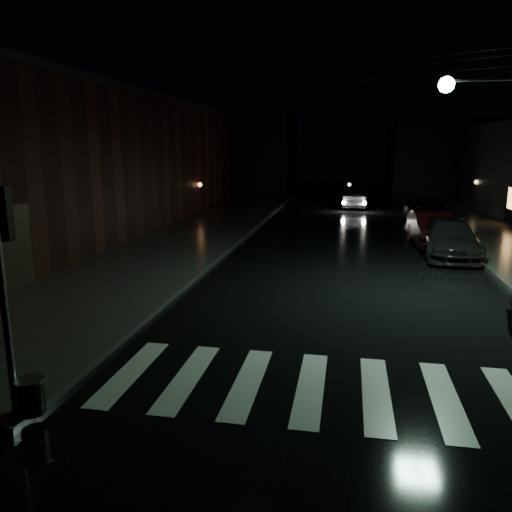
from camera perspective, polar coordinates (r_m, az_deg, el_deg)
The scene contains 11 objects.
ground at distance 9.72m, azimuth -8.74°, elevation -14.78°, with size 120.00×120.00×0.00m, color black.
sidewalk_left at distance 23.93m, azimuth -9.12°, elevation 1.71°, with size 6.00×44.00×0.15m, color #282826.
building_left at distance 28.42m, azimuth -21.59°, elevation 9.62°, with size 10.00×36.00×7.00m, color black.
building_far_left at distance 54.71m, azimuth -3.27°, elevation 11.84°, with size 14.00×10.00×8.00m, color black.
building_far_right at distance 54.29m, azimuth 22.63°, elevation 10.40°, with size 14.00×10.00×7.00m, color black.
crosswalk at distance 9.70m, azimuth 9.90°, elevation -14.86°, with size 9.00×3.00×0.01m, color beige.
signal_pole_corner at distance 8.89m, azimuth -25.59°, elevation -7.73°, with size 0.68×0.61×4.20m.
parked_car_b at distance 24.06m, azimuth 19.49°, elevation 2.90°, with size 1.64×4.69×1.55m, color black.
parked_car_c at distance 22.05m, azimuth 21.20°, elevation 1.92°, with size 2.12×5.21×1.51m, color black.
parked_car_d at distance 30.95m, azimuth 19.11°, elevation 4.82°, with size 2.48×5.38×1.50m, color black.
oncoming_car at distance 38.12m, azimuth 11.16°, elevation 6.58°, with size 1.63×4.68×1.54m, color black.
Camera 1 is at (2.96, -8.15, 4.40)m, focal length 35.00 mm.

